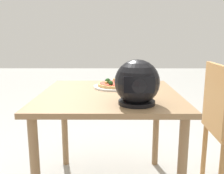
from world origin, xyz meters
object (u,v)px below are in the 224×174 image
object	(u,v)px
pizza	(115,84)
drinking_glass	(146,75)
motorcycle_helmet	(137,83)
dining_table	(109,107)

from	to	relation	value
pizza	drinking_glass	world-z (taller)	drinking_glass
motorcycle_helmet	drinking_glass	distance (m)	0.63
dining_table	motorcycle_helmet	world-z (taller)	motorcycle_helmet
motorcycle_helmet	drinking_glass	world-z (taller)	motorcycle_helmet
motorcycle_helmet	dining_table	bearing A→B (deg)	-61.56
pizza	drinking_glass	xyz separation A→B (m)	(-0.25, -0.17, 0.04)
drinking_glass	dining_table	bearing A→B (deg)	50.22
dining_table	pizza	distance (m)	0.21
pizza	motorcycle_helmet	distance (m)	0.47
dining_table	pizza	bearing A→B (deg)	-101.64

